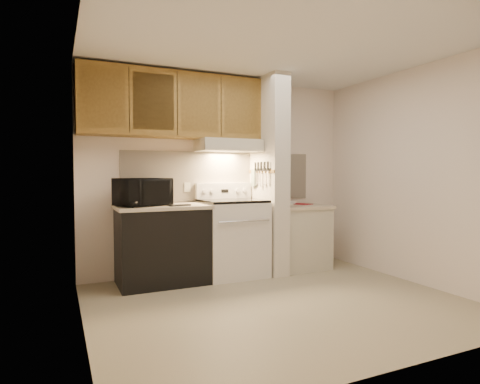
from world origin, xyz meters
TOP-DOWN VIEW (x-y plane):
  - floor at (0.00, 0.00)m, footprint 3.60×3.60m
  - ceiling at (0.00, 0.00)m, footprint 3.60×3.60m
  - wall_back at (0.00, 1.50)m, footprint 3.60×2.50m
  - wall_left at (-1.80, 0.00)m, footprint 0.02×3.00m
  - wall_right at (1.80, 0.00)m, footprint 0.02×3.00m
  - backsplash at (0.00, 1.49)m, footprint 2.60×0.02m
  - range_body at (0.00, 1.16)m, footprint 0.76×0.65m
  - oven_window at (0.00, 0.84)m, footprint 0.50×0.01m
  - oven_handle at (0.00, 0.80)m, footprint 0.65×0.02m
  - cooktop at (0.00, 1.16)m, footprint 0.74×0.64m
  - range_backguard at (0.00, 1.44)m, footprint 0.76×0.08m
  - range_display at (0.00, 1.40)m, footprint 0.10×0.01m
  - range_knob_left_outer at (-0.28, 1.40)m, footprint 0.05×0.02m
  - range_knob_left_inner at (-0.18, 1.40)m, footprint 0.05×0.02m
  - range_knob_right_inner at (0.18, 1.40)m, footprint 0.05×0.02m
  - range_knob_right_outer at (0.28, 1.40)m, footprint 0.05×0.02m
  - dishwasher_front at (-0.88, 1.17)m, footprint 1.00×0.63m
  - left_countertop at (-0.88, 1.17)m, footprint 1.04×0.67m
  - spoon_rest at (-0.72, 0.97)m, footprint 0.25×0.12m
  - teal_jar at (-1.23, 1.39)m, footprint 0.12×0.12m
  - outlet at (-0.48, 1.48)m, footprint 0.08×0.01m
  - microwave at (-1.10, 1.15)m, footprint 0.66×0.56m
  - partition_pillar at (0.51, 1.15)m, footprint 0.22×0.70m
  - pillar_trim at (0.39, 1.15)m, footprint 0.01×0.70m
  - knife_strip at (0.39, 1.10)m, footprint 0.02×0.42m
  - knife_blade_a at (0.38, 0.93)m, footprint 0.01×0.03m
  - knife_handle_a at (0.38, 0.93)m, footprint 0.02×0.02m
  - knife_blade_b at (0.38, 1.02)m, footprint 0.01×0.04m
  - knife_handle_b at (0.38, 1.01)m, footprint 0.02×0.02m
  - knife_blade_c at (0.38, 1.11)m, footprint 0.01×0.04m
  - knife_handle_c at (0.38, 1.10)m, footprint 0.02×0.02m
  - knife_blade_d at (0.38, 1.18)m, footprint 0.01×0.04m
  - knife_handle_d at (0.38, 1.19)m, footprint 0.02×0.02m
  - knife_blade_e at (0.38, 1.25)m, footprint 0.01×0.04m
  - knife_handle_e at (0.38, 1.27)m, footprint 0.02×0.02m
  - oven_mitt at (0.38, 1.32)m, footprint 0.03×0.09m
  - right_cab_base at (0.97, 1.15)m, footprint 0.70×0.60m
  - right_countertop at (0.97, 1.15)m, footprint 0.74×0.64m
  - red_folder at (1.07, 1.25)m, footprint 0.27×0.32m
  - white_box at (0.92, 1.33)m, footprint 0.18×0.14m
  - range_hood at (0.00, 1.28)m, footprint 0.78×0.44m
  - hood_lip at (0.00, 1.07)m, footprint 0.78×0.04m
  - upper_cabinets at (-0.69, 1.32)m, footprint 2.18×0.33m
  - cab_door_a at (-1.51, 1.17)m, footprint 0.46×0.01m
  - cab_gap_a at (-1.23, 1.16)m, footprint 0.01×0.01m
  - cab_door_b at (-0.96, 1.17)m, footprint 0.46×0.01m
  - cab_gap_b at (-0.69, 1.16)m, footprint 0.01×0.01m
  - cab_door_c at (-0.42, 1.17)m, footprint 0.46×0.01m
  - cab_gap_c at (-0.14, 1.16)m, footprint 0.01×0.01m
  - cab_door_d at (0.13, 1.17)m, footprint 0.46×0.01m

SIDE VIEW (x-z plane):
  - floor at x=0.00m, z-range 0.00..0.00m
  - right_cab_base at x=0.97m, z-range 0.00..0.81m
  - dishwasher_front at x=-0.88m, z-range 0.00..0.87m
  - range_body at x=0.00m, z-range 0.00..0.92m
  - oven_window at x=0.00m, z-range 0.35..0.65m
  - oven_handle at x=0.00m, z-range 0.71..0.73m
  - right_countertop at x=0.97m, z-range 0.81..0.85m
  - red_folder at x=1.07m, z-range 0.85..0.86m
  - white_box at x=0.92m, z-range 0.85..0.89m
  - left_countertop at x=-0.88m, z-range 0.87..0.91m
  - spoon_rest at x=-0.72m, z-range 0.91..0.93m
  - cooktop at x=0.00m, z-range 0.92..0.95m
  - teal_jar at x=-1.23m, z-range 0.91..1.02m
  - range_backguard at x=0.00m, z-range 0.95..1.15m
  - range_display at x=0.00m, z-range 1.03..1.07m
  - range_knob_left_outer at x=-0.28m, z-range 1.03..1.07m
  - range_knob_left_inner at x=-0.18m, z-range 1.03..1.07m
  - range_knob_right_inner at x=0.18m, z-range 1.03..1.07m
  - range_knob_right_outer at x=0.28m, z-range 1.03..1.07m
  - microwave at x=-1.10m, z-range 0.91..1.22m
  - outlet at x=-0.48m, z-range 1.04..1.16m
  - knife_blade_c at x=0.38m, z-range 1.10..1.30m
  - knife_blade_b at x=0.38m, z-range 1.12..1.30m
  - knife_blade_e at x=0.38m, z-range 1.12..1.30m
  - oven_mitt at x=0.38m, z-range 1.10..1.33m
  - knife_blade_a at x=0.38m, z-range 1.14..1.30m
  - knife_blade_d at x=0.38m, z-range 1.14..1.30m
  - backsplash at x=0.00m, z-range 0.92..1.55m
  - wall_back at x=0.00m, z-range 1.24..1.26m
  - wall_left at x=-1.80m, z-range 0.00..2.50m
  - wall_right at x=1.80m, z-range 0.00..2.50m
  - partition_pillar at x=0.51m, z-range 0.00..2.50m
  - pillar_trim at x=0.39m, z-range 1.28..1.32m
  - knife_strip at x=0.39m, z-range 1.30..1.34m
  - knife_handle_a at x=0.38m, z-range 1.32..1.42m
  - knife_handle_b at x=0.38m, z-range 1.32..1.42m
  - knife_handle_c at x=0.38m, z-range 1.32..1.42m
  - knife_handle_d at x=0.38m, z-range 1.32..1.42m
  - knife_handle_e at x=0.38m, z-range 1.32..1.42m
  - hood_lip at x=0.00m, z-range 1.55..1.61m
  - range_hood at x=0.00m, z-range 1.55..1.70m
  - upper_cabinets at x=-0.69m, z-range 1.70..2.47m
  - cab_door_a at x=-1.51m, z-range 1.77..2.40m
  - cab_gap_a at x=-1.23m, z-range 1.72..2.45m
  - cab_door_b at x=-0.96m, z-range 1.77..2.40m
  - cab_gap_b at x=-0.69m, z-range 1.72..2.45m
  - cab_door_c at x=-0.42m, z-range 1.77..2.40m
  - cab_gap_c at x=-0.14m, z-range 1.72..2.45m
  - cab_door_d at x=0.13m, z-range 1.77..2.40m
  - ceiling at x=0.00m, z-range 2.50..2.50m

